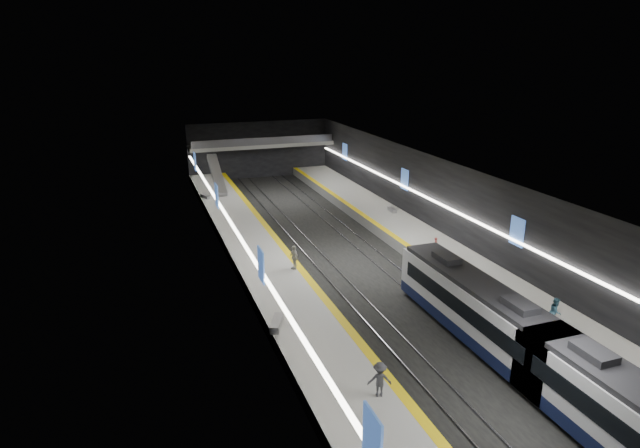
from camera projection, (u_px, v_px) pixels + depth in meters
name	position (u px, v px, depth m)	size (l,w,h in m)	color
ground	(354.00, 265.00, 45.88)	(70.00, 70.00, 0.00)	black
ceiling	(356.00, 174.00, 43.39)	(20.00, 70.00, 0.04)	beige
wall_left	(236.00, 234.00, 41.49)	(0.04, 70.00, 8.00)	black
wall_right	(458.00, 209.00, 47.79)	(0.04, 70.00, 8.00)	black
wall_back	(259.00, 150.00, 76.01)	(20.00, 0.04, 8.00)	black
platform_left	(269.00, 271.00, 43.37)	(5.00, 70.00, 1.00)	slate
tile_surface_left	(269.00, 265.00, 43.21)	(5.00, 70.00, 0.02)	#B2B2AD
tactile_strip_left	(295.00, 262.00, 43.90)	(0.60, 70.00, 0.02)	yellow
platform_right	(431.00, 249.00, 48.09)	(5.00, 70.00, 1.00)	slate
tile_surface_right	(431.00, 244.00, 47.93)	(5.00, 70.00, 0.02)	#B2B2AD
tactile_strip_right	(410.00, 247.00, 47.24)	(0.60, 70.00, 0.02)	yellow
rails	(354.00, 264.00, 45.87)	(6.52, 70.00, 0.12)	gray
train	(549.00, 360.00, 27.90)	(2.69, 27.70, 3.60)	#0F173A
ad_posters	(351.00, 212.00, 45.38)	(19.94, 53.50, 2.20)	#3F69BD
cove_light_left	(239.00, 236.00, 41.61)	(0.25, 68.60, 0.12)	white
cove_light_right	(456.00, 212.00, 47.79)	(0.25, 68.60, 0.12)	white
mezzanine_bridge	(262.00, 145.00, 73.83)	(20.00, 3.00, 1.50)	gray
escalator	(217.00, 175.00, 65.92)	(1.20, 8.00, 0.60)	#99999E
bench_left_near	(277.00, 323.00, 33.57)	(0.57, 2.05, 0.50)	#99999E
bench_left_far	(205.00, 197.00, 62.57)	(0.46, 1.64, 0.40)	#99999E
bench_right_far	(392.00, 210.00, 57.42)	(0.44, 1.59, 0.39)	#99999E
passenger_right_a	(436.00, 246.00, 45.21)	(0.56, 0.37, 1.53)	#B94845
passenger_right_b	(555.00, 312.00, 33.67)	(0.88, 0.69, 1.81)	teal
passenger_left_a	(294.00, 258.00, 42.18)	(1.15, 0.48, 1.96)	beige
passenger_left_b	(380.00, 380.00, 26.69)	(1.21, 0.70, 1.87)	#404148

